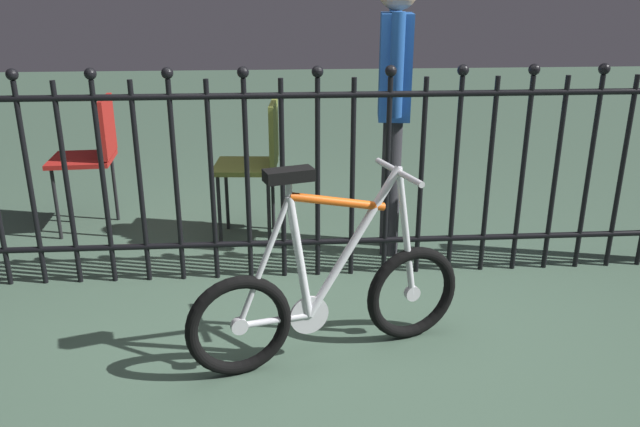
{
  "coord_description": "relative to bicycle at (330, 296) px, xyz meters",
  "views": [
    {
      "loc": [
        -0.19,
        -2.67,
        1.6
      ],
      "look_at": [
        0.02,
        0.21,
        0.55
      ],
      "focal_mm": 35.69,
      "sensor_mm": 36.0,
      "label": 1
    }
  ],
  "objects": [
    {
      "name": "chair_olive",
      "position": [
        -0.34,
        1.44,
        0.26
      ],
      "size": [
        0.43,
        0.42,
        0.9
      ],
      "color": "black",
      "rests_on": "ground"
    },
    {
      "name": "bicycle",
      "position": [
        0.0,
        0.0,
        0.0
      ],
      "size": [
        1.25,
        0.51,
        0.9
      ],
      "color": "black",
      "rests_on": "ground"
    },
    {
      "name": "chair_red",
      "position": [
        -1.43,
        1.69,
        0.26
      ],
      "size": [
        0.43,
        0.42,
        0.9
      ],
      "color": "black",
      "rests_on": "ground"
    },
    {
      "name": "ground_plane",
      "position": [
        -0.03,
        0.16,
        -0.29
      ],
      "size": [
        20.0,
        20.0,
        0.0
      ],
      "primitive_type": "plane",
      "color": "#405948"
    },
    {
      "name": "iron_fence",
      "position": [
        -0.11,
        0.85,
        0.34
      ],
      "size": [
        4.62,
        0.07,
        1.24
      ],
      "color": "black",
      "rests_on": "ground"
    },
    {
      "name": "person_visitor",
      "position": [
        0.48,
        1.2,
        0.71
      ],
      "size": [
        0.23,
        0.47,
        1.68
      ],
      "color": "#2D2D33",
      "rests_on": "ground"
    }
  ]
}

